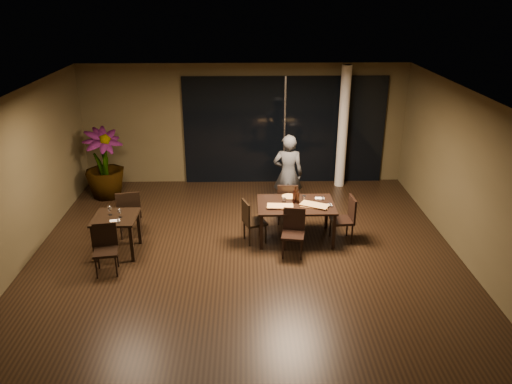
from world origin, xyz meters
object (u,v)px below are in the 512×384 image
Objects in this scene: chair_main_right at (346,217)px; bottle_a at (294,196)px; chair_main_near at (293,230)px; potted_plant at (104,164)px; chair_main_left at (251,219)px; chair_side_near at (106,246)px; diner at (288,174)px; bottle_b at (298,196)px; side_table at (116,223)px; main_table at (296,207)px; chair_side_far at (129,211)px; chair_main_far at (287,201)px; bottle_c at (295,194)px.

bottle_a reaches higher than chair_main_right.
chair_main_near is 0.53× the size of potted_plant.
chair_main_left is 1.86m from chair_main_right.
chair_main_near is at bearing -139.83° from chair_main_left.
chair_side_near is at bearing 92.88° from chair_main_left.
bottle_b is at bearing 99.19° from diner.
chair_side_near is at bearing -93.29° from side_table.
potted_plant is (-4.30, 2.25, 0.15)m from main_table.
diner is 6.14× the size of bottle_b.
chair_side_far reaches higher than chair_main_near.
bottle_b reaches higher than chair_main_far.
side_table is 0.91× the size of chair_side_near.
chair_main_far is 1.04× the size of chair_side_near.
main_table is at bearing -52.09° from bottle_a.
bottle_c is (-0.01, 0.12, 0.23)m from main_table.
diner is at bearing -91.28° from chair_main_far.
main_table is 0.22m from bottle_a.
chair_main_right is 1.04× the size of chair_side_near.
chair_side_near is (-3.33, -1.82, -0.02)m from chair_main_far.
chair_side_far is at bearing 74.49° from chair_side_near.
chair_main_far is at bearing -130.31° from chair_main_right.
chair_side_near is at bearing 40.87° from diner.
bottle_a is 0.07m from bottle_b.
chair_main_left is at bearing -34.88° from potted_plant.
bottle_c is at bearing 97.43° from diner.
chair_main_right is (1.08, 0.50, 0.02)m from chair_main_near.
chair_main_right is at bearing 5.16° from side_table.
potted_plant reaches higher than chair_main_right.
bottle_c reaches higher than chair_main_near.
chair_main_left is 4.18m from potted_plant.
bottle_c reaches higher than chair_main_right.
bottle_b is at bearing 43.75° from main_table.
bottle_b is (3.33, -0.12, 0.34)m from chair_side_far.
bottle_b is at bearing 165.62° from chair_side_far.
bottle_b is (4.34, -2.22, 0.07)m from potted_plant.
chair_main_far is at bearing 100.49° from bottle_c.
chair_main_far is 1.12m from chair_main_left.
chair_main_right is at bearing -13.00° from bottle_c.
bottle_c reaches higher than chair_main_far.
main_table is 1.64× the size of chair_main_right.
chair_side_near reaches higher than chair_main_left.
bottle_a is at bearing 100.48° from chair_main_far.
potted_plant is (-4.20, 2.85, 0.33)m from chair_main_near.
chair_side_near is at bearing 71.45° from chair_side_far.
diner reaches higher than chair_side_far.
chair_side_near is at bearing -81.42° from chair_main_right.
potted_plant reaches higher than side_table.
potted_plant reaches higher than chair_side_far.
diner reaches higher than chair_main_near.
side_table is at bearing 33.23° from diner.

